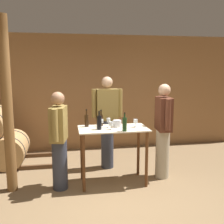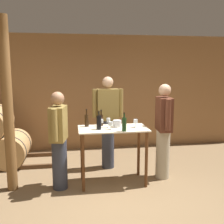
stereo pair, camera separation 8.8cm
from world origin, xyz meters
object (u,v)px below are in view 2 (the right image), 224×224
(wine_glass_near_center, at_px, (108,121))
(wine_glass_far_side, at_px, (135,122))
(wine_glass_near_right, at_px, (111,124))
(person_visitor_with_scarf, at_px, (59,139))
(wine_bottle_far_left, at_px, (87,120))
(wine_bottle_center, at_px, (101,120))
(ice_bucket, at_px, (117,124))
(wooden_post, at_px, (8,106))
(wine_glass_near_left, at_px, (101,121))
(person_visitor_bearded, at_px, (163,129))
(wine_bottle_left, at_px, (99,122))
(person_host, at_px, (108,120))
(wine_bottle_right, at_px, (124,124))

(wine_glass_near_center, relative_size, wine_glass_far_side, 1.20)
(wine_glass_near_right, bearing_deg, wine_glass_far_side, 14.32)
(person_visitor_with_scarf, bearing_deg, wine_glass_far_side, 3.42)
(wine_bottle_far_left, distance_m, wine_bottle_center, 0.25)
(person_visitor_with_scarf, bearing_deg, ice_bucket, 8.69)
(ice_bucket, bearing_deg, wine_glass_far_side, -13.53)
(wine_glass_far_side, bearing_deg, person_visitor_with_scarf, -176.58)
(wooden_post, relative_size, wine_glass_near_left, 19.23)
(wine_bottle_far_left, height_order, person_visitor_bearded, person_visitor_bearded)
(wine_glass_near_left, bearing_deg, wine_bottle_left, -111.72)
(wine_glass_near_center, distance_m, person_visitor_with_scarf, 0.85)
(ice_bucket, xyz_separation_m, person_host, (-0.07, 0.65, -0.07))
(wine_bottle_left, distance_m, wine_bottle_center, 0.28)
(wine_glass_near_right, relative_size, person_host, 0.07)
(wine_glass_near_right, distance_m, person_host, 0.84)
(wine_bottle_left, xyz_separation_m, wine_glass_near_left, (0.05, 0.12, -0.01))
(wine_glass_near_left, distance_m, ice_bucket, 0.28)
(wine_glass_near_right, bearing_deg, wine_bottle_left, 166.11)
(ice_bucket, bearing_deg, wine_bottle_center, 152.56)
(wine_bottle_right, distance_m, wine_glass_near_right, 0.24)
(wooden_post, bearing_deg, person_host, 23.62)
(wine_bottle_far_left, distance_m, person_visitor_with_scarf, 0.57)
(wine_glass_near_left, bearing_deg, wooden_post, -177.60)
(wine_bottle_center, bearing_deg, wine_glass_near_left, -96.93)
(ice_bucket, distance_m, person_visitor_with_scarf, 0.99)
(wine_glass_near_center, distance_m, ice_bucket, 0.17)
(wooden_post, height_order, wine_bottle_far_left, wooden_post)
(wine_glass_near_center, relative_size, ice_bucket, 1.16)
(wine_glass_near_left, relative_size, wine_glass_near_right, 1.08)
(wine_bottle_center, height_order, person_host, person_host)
(wine_glass_near_center, bearing_deg, person_host, 83.05)
(person_host, bearing_deg, wine_bottle_far_left, -128.65)
(wine_glass_near_right, bearing_deg, wooden_post, 176.06)
(wine_bottle_center, distance_m, person_visitor_bearded, 1.10)
(wine_bottle_center, distance_m, ice_bucket, 0.29)
(wine_glass_near_left, height_order, wine_glass_near_right, wine_glass_near_left)
(wine_glass_near_center, distance_m, person_host, 0.70)
(wine_bottle_center, bearing_deg, wooden_post, -172.03)
(wooden_post, height_order, person_host, wooden_post)
(wine_bottle_right, bearing_deg, person_visitor_bearded, 23.47)
(wine_glass_near_left, relative_size, person_host, 0.08)
(wine_glass_far_side, height_order, person_host, person_host)
(wine_bottle_right, bearing_deg, wine_bottle_center, 124.37)
(wine_bottle_left, relative_size, wine_glass_near_left, 2.17)
(wine_glass_far_side, relative_size, person_visitor_bearded, 0.08)
(wine_bottle_far_left, distance_m, wine_glass_near_right, 0.47)
(wine_glass_near_right, relative_size, person_visitor_bearded, 0.08)
(wine_bottle_far_left, relative_size, wine_glass_near_right, 2.30)
(wine_glass_far_side, bearing_deg, wine_bottle_left, -174.10)
(wine_glass_near_left, xyz_separation_m, wine_glass_near_center, (0.12, -0.02, 0.01))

